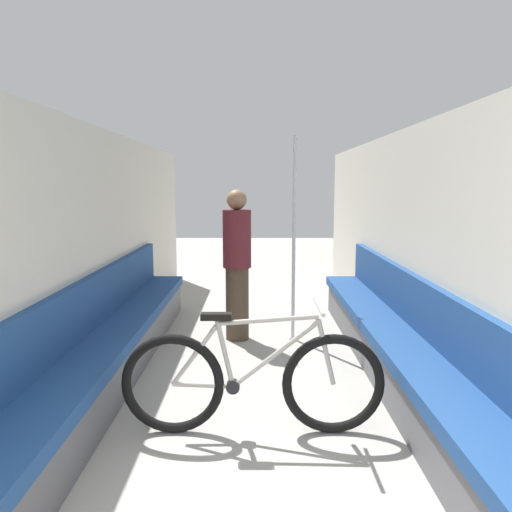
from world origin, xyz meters
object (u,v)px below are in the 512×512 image
object	(u,v)px
bench_seat_row_left	(107,351)
grab_pole_near	(294,243)
passenger_standing	(237,263)
bicycle	(253,381)
bench_seat_row_right	(401,351)

from	to	relation	value
bench_seat_row_left	grab_pole_near	bearing A→B (deg)	37.96
bench_seat_row_left	passenger_standing	distance (m)	1.73
bench_seat_row_left	bicycle	xyz separation A→B (m)	(1.20, -0.79, 0.06)
bench_seat_row_right	grab_pole_near	xyz separation A→B (m)	(-0.79, 1.26, 0.75)
bench_seat_row_right	grab_pole_near	bearing A→B (deg)	121.88
bench_seat_row_left	passenger_standing	bearing A→B (deg)	51.44
bench_seat_row_left	passenger_standing	world-z (taller)	passenger_standing
passenger_standing	bench_seat_row_left	bearing A→B (deg)	151.23
bench_seat_row_right	bicycle	world-z (taller)	bench_seat_row_right
bicycle	passenger_standing	distance (m)	2.13
bench_seat_row_right	bicycle	xyz separation A→B (m)	(-1.20, -0.79, 0.06)
bench_seat_row_left	grab_pole_near	world-z (taller)	grab_pole_near
bicycle	passenger_standing	bearing A→B (deg)	90.29
bicycle	grab_pole_near	bearing A→B (deg)	73.82
bicycle	passenger_standing	xyz separation A→B (m)	(-0.18, 2.07, 0.47)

